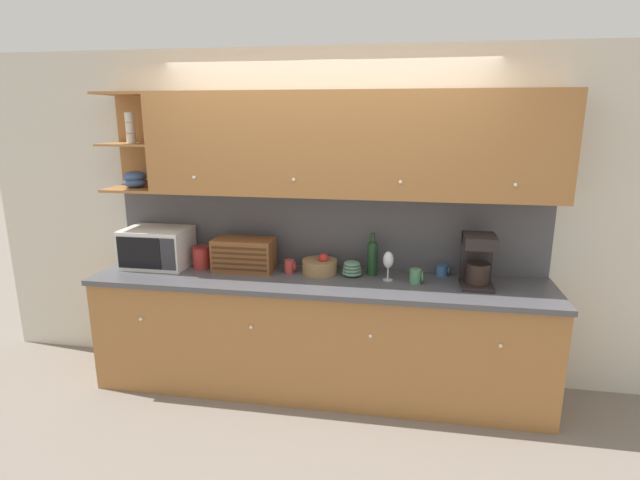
{
  "coord_description": "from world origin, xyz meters",
  "views": [
    {
      "loc": [
        0.63,
        -3.83,
        2.1
      ],
      "look_at": [
        0.0,
        -0.23,
        1.18
      ],
      "focal_mm": 28.0,
      "sensor_mm": 36.0,
      "label": 1
    }
  ],
  "objects_px": {
    "fruit_basket": "(320,266)",
    "mug_patterned_third": "(442,270)",
    "wine_bottle": "(372,256)",
    "mug": "(290,266)",
    "wine_glass": "(388,261)",
    "microwave": "(157,247)",
    "storage_canister": "(201,257)",
    "bread_box": "(244,255)",
    "bowl_stack_on_counter": "(352,269)",
    "coffee_maker": "(478,260)",
    "mug_blue_second": "(416,276)"
  },
  "relations": [
    {
      "from": "storage_canister",
      "to": "bread_box",
      "type": "height_order",
      "value": "bread_box"
    },
    {
      "from": "fruit_basket",
      "to": "mug_patterned_third",
      "type": "relative_size",
      "value": 2.75
    },
    {
      "from": "storage_canister",
      "to": "bowl_stack_on_counter",
      "type": "bearing_deg",
      "value": 0.24
    },
    {
      "from": "mug",
      "to": "wine_bottle",
      "type": "distance_m",
      "value": 0.65
    },
    {
      "from": "wine_glass",
      "to": "mug_patterned_third",
      "type": "height_order",
      "value": "wine_glass"
    },
    {
      "from": "wine_glass",
      "to": "mug_blue_second",
      "type": "relative_size",
      "value": 2.03
    },
    {
      "from": "bowl_stack_on_counter",
      "to": "mug_blue_second",
      "type": "distance_m",
      "value": 0.49
    },
    {
      "from": "mug",
      "to": "fruit_basket",
      "type": "height_order",
      "value": "fruit_basket"
    },
    {
      "from": "microwave",
      "to": "mug",
      "type": "distance_m",
      "value": 1.1
    },
    {
      "from": "microwave",
      "to": "bread_box",
      "type": "bearing_deg",
      "value": 0.03
    },
    {
      "from": "wine_glass",
      "to": "fruit_basket",
      "type": "bearing_deg",
      "value": 171.98
    },
    {
      "from": "wine_glass",
      "to": "wine_bottle",
      "type": "bearing_deg",
      "value": 137.57
    },
    {
      "from": "mug",
      "to": "bowl_stack_on_counter",
      "type": "height_order",
      "value": "bowl_stack_on_counter"
    },
    {
      "from": "fruit_basket",
      "to": "mug_blue_second",
      "type": "distance_m",
      "value": 0.74
    },
    {
      "from": "storage_canister",
      "to": "mug_patterned_third",
      "type": "height_order",
      "value": "storage_canister"
    },
    {
      "from": "bread_box",
      "to": "fruit_basket",
      "type": "distance_m",
      "value": 0.61
    },
    {
      "from": "wine_bottle",
      "to": "mug",
      "type": "bearing_deg",
      "value": -173.97
    },
    {
      "from": "wine_bottle",
      "to": "mug_blue_second",
      "type": "distance_m",
      "value": 0.38
    },
    {
      "from": "mug",
      "to": "mug_patterned_third",
      "type": "relative_size",
      "value": 1.05
    },
    {
      "from": "storage_canister",
      "to": "wine_bottle",
      "type": "height_order",
      "value": "wine_bottle"
    },
    {
      "from": "mug",
      "to": "bowl_stack_on_counter",
      "type": "relative_size",
      "value": 0.66
    },
    {
      "from": "bread_box",
      "to": "fruit_basket",
      "type": "xyz_separation_m",
      "value": [
        0.6,
        0.03,
        -0.07
      ]
    },
    {
      "from": "storage_canister",
      "to": "bread_box",
      "type": "relative_size",
      "value": 0.37
    },
    {
      "from": "storage_canister",
      "to": "coffee_maker",
      "type": "height_order",
      "value": "coffee_maker"
    },
    {
      "from": "mug",
      "to": "wine_bottle",
      "type": "height_order",
      "value": "wine_bottle"
    },
    {
      "from": "bread_box",
      "to": "wine_glass",
      "type": "relative_size",
      "value": 2.14
    },
    {
      "from": "storage_canister",
      "to": "bread_box",
      "type": "bearing_deg",
      "value": -1.44
    },
    {
      "from": "mug_blue_second",
      "to": "coffee_maker",
      "type": "distance_m",
      "value": 0.45
    },
    {
      "from": "mug_patterned_third",
      "to": "mug_blue_second",
      "type": "bearing_deg",
      "value": -132.32
    },
    {
      "from": "storage_canister",
      "to": "mug_blue_second",
      "type": "xyz_separation_m",
      "value": [
        1.69,
        -0.09,
        -0.03
      ]
    },
    {
      "from": "fruit_basket",
      "to": "mug_patterned_third",
      "type": "height_order",
      "value": "fruit_basket"
    },
    {
      "from": "fruit_basket",
      "to": "wine_glass",
      "type": "bearing_deg",
      "value": -8.02
    },
    {
      "from": "mug",
      "to": "coffee_maker",
      "type": "relative_size",
      "value": 0.27
    },
    {
      "from": "storage_canister",
      "to": "wine_glass",
      "type": "xyz_separation_m",
      "value": [
        1.49,
        -0.05,
        0.06
      ]
    },
    {
      "from": "storage_canister",
      "to": "coffee_maker",
      "type": "bearing_deg",
      "value": -1.87
    },
    {
      "from": "bread_box",
      "to": "bowl_stack_on_counter",
      "type": "height_order",
      "value": "bread_box"
    },
    {
      "from": "storage_canister",
      "to": "mug",
      "type": "height_order",
      "value": "storage_canister"
    },
    {
      "from": "storage_canister",
      "to": "mug_patterned_third",
      "type": "xyz_separation_m",
      "value": [
        1.89,
        0.13,
        -0.05
      ]
    },
    {
      "from": "mug",
      "to": "mug_patterned_third",
      "type": "bearing_deg",
      "value": 6.4
    },
    {
      "from": "wine_glass",
      "to": "mug_blue_second",
      "type": "xyz_separation_m",
      "value": [
        0.2,
        -0.04,
        -0.09
      ]
    },
    {
      "from": "bowl_stack_on_counter",
      "to": "coffee_maker",
      "type": "height_order",
      "value": "coffee_maker"
    },
    {
      "from": "wine_glass",
      "to": "bread_box",
      "type": "bearing_deg",
      "value": 177.85
    },
    {
      "from": "wine_glass",
      "to": "mug_blue_second",
      "type": "height_order",
      "value": "wine_glass"
    },
    {
      "from": "fruit_basket",
      "to": "bread_box",
      "type": "bearing_deg",
      "value": -176.97
    },
    {
      "from": "wine_bottle",
      "to": "mug_blue_second",
      "type": "height_order",
      "value": "wine_bottle"
    },
    {
      "from": "microwave",
      "to": "mug",
      "type": "height_order",
      "value": "microwave"
    },
    {
      "from": "mug",
      "to": "wine_bottle",
      "type": "bearing_deg",
      "value": 6.03
    },
    {
      "from": "storage_canister",
      "to": "coffee_maker",
      "type": "relative_size",
      "value": 0.46
    },
    {
      "from": "mug_blue_second",
      "to": "bread_box",
      "type": "bearing_deg",
      "value": 176.39
    },
    {
      "from": "bowl_stack_on_counter",
      "to": "mug_blue_second",
      "type": "bearing_deg",
      "value": -11.56
    }
  ]
}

